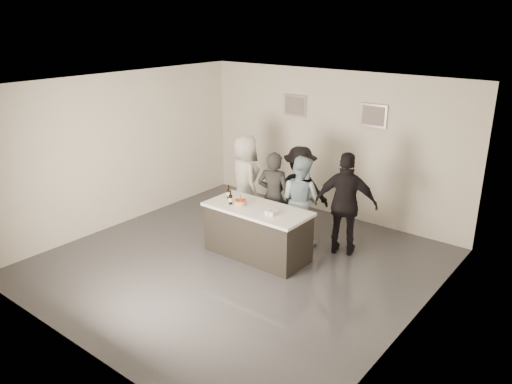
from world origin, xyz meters
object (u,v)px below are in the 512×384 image
Objects in this scene: person_main_blue at (300,200)px; person_guest_left at (245,179)px; bar_counter at (257,232)px; person_main_black at (274,197)px; beer_bottle_a at (229,191)px; person_guest_right at (346,204)px; person_guest_back at (299,190)px; cake at (240,203)px; beer_bottle_b at (231,197)px.

person_main_blue is 0.92× the size of person_guest_left.
person_main_black is (-0.18, 0.72, 0.40)m from bar_counter.
person_main_blue is at bearing 75.43° from bar_counter.
beer_bottle_a is (-0.69, 0.05, 0.58)m from bar_counter.
person_main_black is 0.95× the size of person_guest_left.
person_guest_right is (2.31, -0.07, 0.03)m from person_guest_left.
person_guest_back is at bearing 90.44° from bar_counter.
person_guest_back is (1.16, 0.21, -0.04)m from person_guest_left.
person_guest_left is (-0.99, 0.39, 0.04)m from person_main_black.
cake is at bearing 17.11° from person_guest_right.
beer_bottle_a is 0.86m from person_main_black.
person_main_black is 0.62m from person_guest_back.
person_guest_right reaches higher than person_guest_left.
person_guest_right is 1.18m from person_guest_back.
person_main_black reaches higher than cake.
beer_bottle_b is at bearing -152.98° from cake.
cake is 1.43m from person_guest_back.
bar_counter is 7.15× the size of beer_bottle_a.
person_guest_back reaches higher than beer_bottle_a.
person_guest_back reaches higher than person_main_blue.
person_main_black is at bearing 80.44° from cake.
person_guest_left is at bearing 136.72° from bar_counter.
person_main_blue is 0.97× the size of person_guest_back.
beer_bottle_b is 0.15× the size of person_guest_back.
bar_counter is at bearing 85.51° from person_main_black.
person_main_blue is at bearing -154.90° from person_guest_left.
person_guest_back reaches higher than person_main_black.
person_guest_right is at bearing 36.60° from beer_bottle_b.
bar_counter is 1.37m from person_guest_back.
person_main_blue reaches higher than bar_counter.
beer_bottle_a is 1.45m from person_guest_back.
person_guest_back reaches higher than bar_counter.
person_guest_left reaches higher than beer_bottle_b.
beer_bottle_b is at bearing 53.03° from person_main_black.
beer_bottle_b is (0.22, -0.20, 0.00)m from beer_bottle_a.
bar_counter is 0.58m from cake.
person_main_black is 1.07m from person_guest_left.
bar_counter is 0.90m from beer_bottle_a.
beer_bottle_a is 0.14× the size of person_guest_right.
person_main_black is at bearing -170.44° from person_guest_left.
person_main_blue reaches higher than cake.
person_guest_left reaches higher than bar_counter.
person_guest_left reaches higher than person_main_black.
beer_bottle_b is at bearing 150.20° from person_guest_left.
beer_bottle_a is 1.33m from person_main_blue.
person_guest_back is (-0.26, 0.35, 0.03)m from person_main_blue.
bar_counter is 1.09× the size of person_main_black.
beer_bottle_b is 0.16× the size of person_main_blue.
cake is at bearing 52.15° from person_guest_back.
person_main_blue is (0.72, 1.11, -0.21)m from beer_bottle_b.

